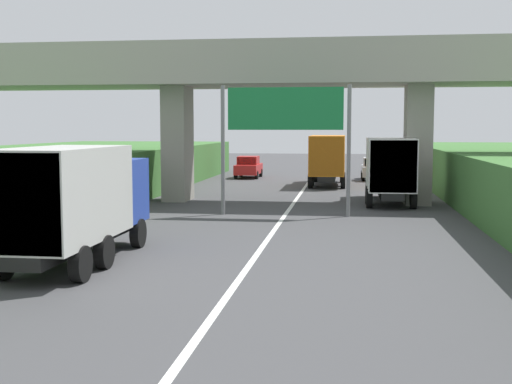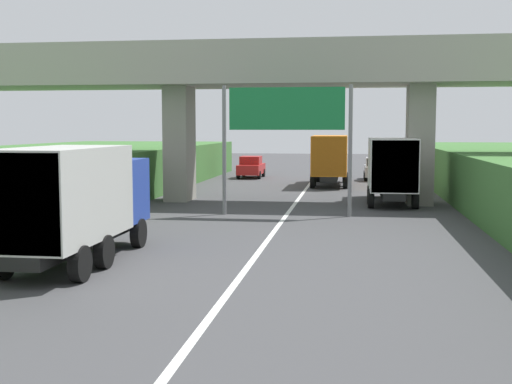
% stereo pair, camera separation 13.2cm
% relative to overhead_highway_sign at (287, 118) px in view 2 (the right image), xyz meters
% --- Properties ---
extents(lane_centre_stripe, '(0.20, 93.96, 0.01)m').
position_rel_overhead_highway_sign_xyz_m(lane_centre_stripe, '(0.00, -1.19, -4.39)').
color(lane_centre_stripe, white).
rests_on(lane_centre_stripe, ground).
extents(overpass_bridge, '(40.00, 4.80, 8.38)m').
position_rel_overhead_highway_sign_xyz_m(overpass_bridge, '(0.00, 5.55, 2.00)').
color(overpass_bridge, '#9E998E').
rests_on(overpass_bridge, ground).
extents(overhead_highway_sign, '(5.88, 0.18, 5.88)m').
position_rel_overhead_highway_sign_xyz_m(overhead_highway_sign, '(0.00, 0.00, 0.00)').
color(overhead_highway_sign, slate).
rests_on(overhead_highway_sign, ground).
extents(truck_orange, '(2.44, 7.30, 3.44)m').
position_rel_overhead_highway_sign_xyz_m(truck_orange, '(1.46, 16.13, -2.46)').
color(truck_orange, black).
rests_on(truck_orange, ground).
extents(truck_blue, '(2.44, 7.30, 3.44)m').
position_rel_overhead_highway_sign_xyz_m(truck_blue, '(-5.07, -11.52, -2.46)').
color(truck_blue, black).
rests_on(truck_blue, ground).
extents(truck_white, '(2.44, 7.30, 3.44)m').
position_rel_overhead_highway_sign_xyz_m(truck_white, '(4.97, 5.62, -2.46)').
color(truck_white, black).
rests_on(truck_white, ground).
extents(car_red, '(1.86, 4.10, 1.72)m').
position_rel_overhead_highway_sign_xyz_m(car_red, '(-4.98, 22.27, -3.54)').
color(car_red, red).
rests_on(car_red, ground).
extents(car_silver, '(1.86, 4.10, 1.72)m').
position_rel_overhead_highway_sign_xyz_m(car_silver, '(4.79, 21.31, -3.54)').
color(car_silver, '#B2B5B7').
rests_on(car_silver, ground).
extents(construction_barrel_3, '(0.57, 0.57, 0.90)m').
position_rel_overhead_highway_sign_xyz_m(construction_barrel_3, '(-6.46, -11.12, -3.94)').
color(construction_barrel_3, orange).
rests_on(construction_barrel_3, ground).
extents(construction_barrel_4, '(0.57, 0.57, 0.90)m').
position_rel_overhead_highway_sign_xyz_m(construction_barrel_4, '(-6.62, -7.29, -3.94)').
color(construction_barrel_4, orange).
rests_on(construction_barrel_4, ground).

